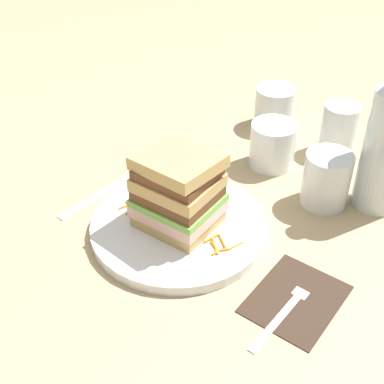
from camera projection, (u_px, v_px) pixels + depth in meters
name	position (u px, v px, depth m)	size (l,w,h in m)	color
ground_plane	(175.00, 234.00, 0.80)	(3.00, 3.00, 0.00)	tan
main_plate	(180.00, 227.00, 0.80)	(0.26, 0.26, 0.02)	white
sandwich	(179.00, 192.00, 0.76)	(0.12, 0.11, 0.12)	tan
carrot_shred_0	(142.00, 200.00, 0.83)	(0.00, 0.00, 0.03)	orange
carrot_shred_1	(127.00, 206.00, 0.82)	(0.00, 0.00, 0.03)	orange
carrot_shred_2	(132.00, 210.00, 0.81)	(0.00, 0.00, 0.03)	orange
carrot_shred_3	(134.00, 203.00, 0.83)	(0.00, 0.00, 0.03)	orange
carrot_shred_4	(143.00, 195.00, 0.84)	(0.00, 0.00, 0.03)	orange
carrot_shred_5	(146.00, 200.00, 0.83)	(0.00, 0.00, 0.02)	orange
carrot_shred_6	(138.00, 202.00, 0.83)	(0.00, 0.00, 0.03)	orange
carrot_shred_7	(145.00, 207.00, 0.82)	(0.00, 0.00, 0.02)	orange
carrot_shred_8	(151.00, 204.00, 0.83)	(0.00, 0.00, 0.03)	orange
carrot_shred_9	(234.00, 246.00, 0.75)	(0.00, 0.00, 0.03)	orange
carrot_shred_10	(220.00, 251.00, 0.74)	(0.00, 0.00, 0.02)	orange
carrot_shred_11	(211.00, 238.00, 0.76)	(0.00, 0.00, 0.02)	orange
carrot_shred_12	(217.00, 252.00, 0.74)	(0.00, 0.00, 0.02)	orange
carrot_shred_13	(213.00, 246.00, 0.75)	(0.00, 0.00, 0.02)	orange
carrot_shred_14	(216.00, 246.00, 0.75)	(0.00, 0.00, 0.03)	orange
carrot_shred_15	(222.00, 242.00, 0.75)	(0.00, 0.00, 0.03)	orange
napkin_dark	(298.00, 297.00, 0.69)	(0.10, 0.13, 0.00)	#38281E
fork	(289.00, 305.00, 0.68)	(0.02, 0.17, 0.00)	silver
knife	(105.00, 191.00, 0.88)	(0.03, 0.20, 0.00)	silver
juice_glass	(326.00, 182.00, 0.84)	(0.07, 0.07, 0.09)	white
empty_tumbler_0	(275.00, 107.00, 1.04)	(0.08, 0.08, 0.08)	silver
empty_tumbler_1	(339.00, 129.00, 0.95)	(0.06, 0.06, 0.09)	silver
empty_tumbler_2	(273.00, 145.00, 0.92)	(0.08, 0.08, 0.08)	silver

